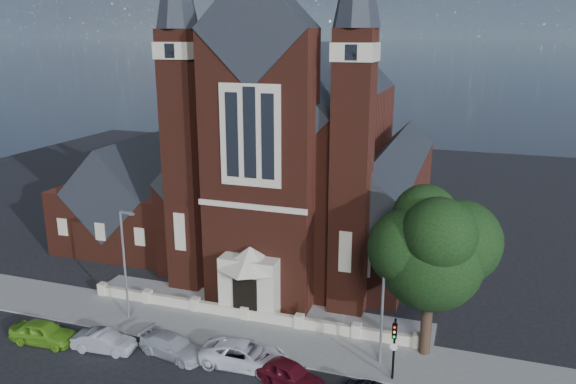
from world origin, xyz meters
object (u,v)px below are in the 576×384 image
Objects in this scene: street_tree at (433,254)px; street_lamp_left at (125,259)px; church at (312,161)px; car_white_suv at (244,355)px; traffic_signal at (394,342)px; car_dark_red at (290,374)px; car_silver_b at (173,346)px; parish_hall at (139,202)px; car_lime_van at (43,332)px; street_lamp_right at (384,296)px; car_silver_a at (104,341)px.

street_tree is 1.32× the size of street_lamp_left.
church is 6.45× the size of car_white_suv.
car_dark_red is at bearing -157.57° from traffic_signal.
parish_hall is at bearing 50.31° from car_silver_b.
parish_hall is 2.83× the size of car_dark_red.
street_tree is at bearing -69.01° from car_white_suv.
car_dark_red is (21.43, -17.87, -3.28)m from parish_hall.
church reaches higher than street_tree.
street_tree is (12.60, -17.23, -1.23)m from church.
car_white_suv is at bearing -85.77° from car_lime_van.
car_lime_van is 0.82× the size of car_white_suv.
car_lime_van is 16.80m from car_dark_red.
car_lime_van is at bearing 111.23° from car_silver_b.
church is 2.86× the size of parish_hall.
street_lamp_left is 1.49× the size of car_white_suv.
street_lamp_right is 22.27m from car_lime_van.
street_lamp_right is at bearing -145.74° from street_tree.
street_tree reaches higher than parish_hall.
street_lamp_left reaches higher than car_dark_red.
church is at bearing 118.04° from street_lamp_right.
car_silver_a is at bearing -171.76° from traffic_signal.
car_silver_b is at bearing -96.57° from church.
street_lamp_right is at bearing -81.55° from car_silver_a.
traffic_signal is (27.00, -15.57, -1.43)m from parish_hall.
parish_hall reaches higher than car_white_suv.
car_silver_b is (-12.65, -3.26, -3.92)m from street_lamp_right.
church is 8.72× the size of traffic_signal.
car_lime_van reaches higher than car_silver_a.
street_lamp_right is at bearing -81.03° from car_lime_van.
car_lime_van is 13.65m from car_white_suv.
car_lime_van is at bearing 110.95° from car_dark_red.
car_white_suv reaches higher than car_dark_red.
car_white_suv reaches higher than car_silver_a.
street_lamp_left is at bearing -175.24° from street_tree.
parish_hall is 25.00m from car_white_suv.
car_dark_red is at bearing -90.64° from car_lime_van.
parish_hall is 20.56m from car_silver_a.
traffic_signal is 0.93× the size of car_dark_red.
parish_hall is 3.05× the size of traffic_signal.
car_silver_b is at bearing -165.55° from street_lamp_right.
car_white_suv is (-7.92, -2.86, -3.85)m from street_lamp_right.
church reaches higher than street_lamp_left.
car_lime_van is (-3.45, -4.63, -3.84)m from street_lamp_left.
traffic_signal is at bearing -87.06° from car_silver_a.
car_white_suv is 1.25× the size of car_dark_red.
church reaches higher than street_lamp_right.
street_lamp_left is 1.00× the size of street_lamp_right.
car_dark_red is at bearing -16.19° from street_lamp_left.
car_white_suv is at bearing 91.09° from car_dark_red.
church is 7.51× the size of car_silver_b.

